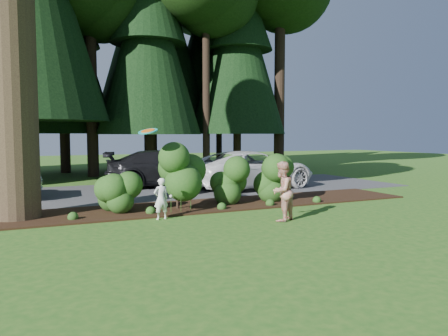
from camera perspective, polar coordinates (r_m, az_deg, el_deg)
name	(u,v)px	position (r m, az deg, el deg)	size (l,w,h in m)	color
ground	(225,229)	(10.66, 0.17, -7.95)	(80.00, 80.00, 0.00)	#225819
mulch_bed	(181,207)	(13.62, -5.61, -5.14)	(16.00, 2.50, 0.05)	black
driveway	(146,191)	(17.65, -10.14, -3.02)	(22.00, 6.00, 0.03)	#38383A
shrub_row	(205,181)	(13.68, -2.44, -1.77)	(6.53, 1.60, 1.61)	#204A17
lily_cluster	(181,196)	(12.66, -5.65, -3.72)	(0.69, 0.09, 0.57)	#204A17
tree_wall	(108,7)	(27.21, -14.90, 19.70)	(25.66, 12.15, 17.09)	black
car_white_suv	(251,170)	(18.20, 3.50, -0.20)	(2.60, 5.64, 1.57)	silver
car_dark_suv	(169,169)	(18.89, -7.20, -0.07)	(2.19, 5.38, 1.56)	black
child	(161,199)	(11.85, -8.23, -3.99)	(0.41, 0.27, 1.12)	white
adult	(282,191)	(11.59, 7.56, -3.04)	(0.76, 0.60, 1.57)	#BA3818
frisbee	(148,131)	(11.98, -9.91, 4.77)	(0.54, 0.53, 0.23)	teal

